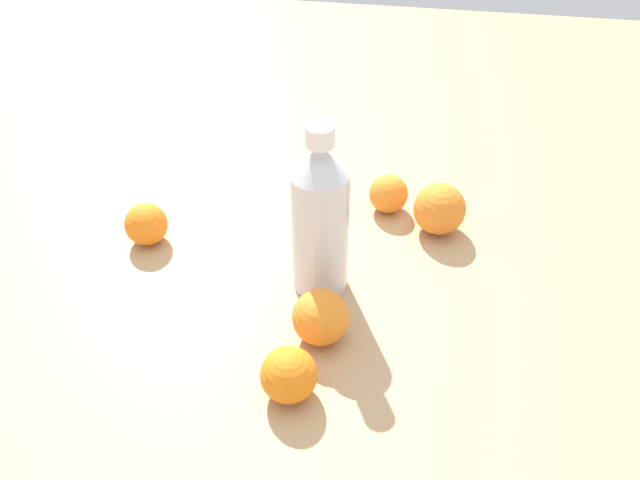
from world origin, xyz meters
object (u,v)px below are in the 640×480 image
orange_0 (439,209)px  orange_3 (146,224)px  orange_1 (289,375)px  water_bottle (320,218)px  orange_4 (321,317)px  orange_2 (388,194)px

orange_0 → orange_3: size_ratio=1.25×
orange_0 → orange_1: orange_0 is taller
water_bottle → orange_4: 0.13m
water_bottle → orange_2: size_ratio=3.98×
orange_0 → orange_2: orange_0 is taller
orange_0 → orange_3: bearing=13.9°
water_bottle → orange_4: water_bottle is taller
orange_3 → orange_4: orange_4 is taller
water_bottle → orange_1: (0.00, 0.20, -0.08)m
orange_1 → orange_2: (-0.08, -0.40, -0.00)m
orange_0 → water_bottle: bearing=44.4°
orange_1 → orange_2: bearing=-101.2°
orange_1 → orange_2: 0.41m
water_bottle → orange_1: bearing=-116.5°
orange_2 → orange_4: 0.31m
orange_0 → orange_4: size_ratio=1.11×
orange_4 → orange_1: bearing=78.0°
orange_2 → orange_4: (0.06, 0.31, 0.00)m
orange_0 → orange_3: (0.45, 0.11, -0.01)m
orange_1 → orange_4: orange_4 is taller
water_bottle → orange_4: (-0.02, 0.10, -0.08)m
orange_1 → orange_0: bearing=-114.4°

